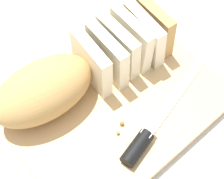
% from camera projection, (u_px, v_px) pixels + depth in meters
% --- Properties ---
extents(ground_plane, '(3.00, 3.00, 0.00)m').
position_uv_depth(ground_plane, '(112.00, 104.00, 0.61)').
color(ground_plane, beige).
extents(cutting_board, '(0.37, 0.31, 0.02)m').
position_uv_depth(cutting_board, '(112.00, 102.00, 0.61)').
color(cutting_board, tan).
rests_on(cutting_board, ground_plane).
extents(bread_loaf, '(0.34, 0.12, 0.09)m').
position_uv_depth(bread_loaf, '(78.00, 70.00, 0.57)').
color(bread_loaf, tan).
rests_on(bread_loaf, cutting_board).
extents(bread_knife, '(0.25, 0.09, 0.03)m').
position_uv_depth(bread_knife, '(146.00, 136.00, 0.55)').
color(bread_knife, silver).
rests_on(bread_knife, cutting_board).
extents(crumb_near_knife, '(0.01, 0.01, 0.01)m').
position_uv_depth(crumb_near_knife, '(118.00, 133.00, 0.56)').
color(crumb_near_knife, '#996633').
rests_on(crumb_near_knife, cutting_board).
extents(crumb_near_loaf, '(0.01, 0.01, 0.01)m').
position_uv_depth(crumb_near_loaf, '(122.00, 123.00, 0.57)').
color(crumb_near_loaf, '#996633').
rests_on(crumb_near_loaf, cutting_board).
extents(crumb_stray_left, '(0.01, 0.01, 0.01)m').
position_uv_depth(crumb_stray_left, '(118.00, 74.00, 0.62)').
color(crumb_stray_left, '#996633').
rests_on(crumb_stray_left, cutting_board).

